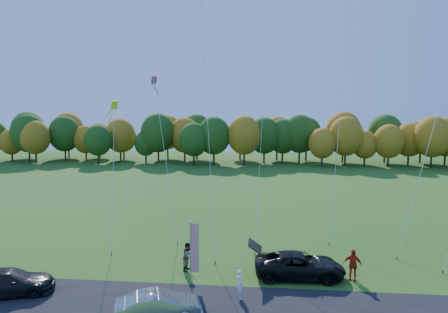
# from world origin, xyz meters

# --- Properties ---
(ground) EXTENTS (160.00, 160.00, 0.00)m
(ground) POSITION_xyz_m (0.00, 0.00, 0.00)
(ground) COLOR #2A5616
(asphalt_strip) EXTENTS (90.00, 6.00, 0.01)m
(asphalt_strip) POSITION_xyz_m (0.00, -4.00, 0.01)
(asphalt_strip) COLOR black
(asphalt_strip) RESTS_ON ground
(tree_line) EXTENTS (116.00, 12.00, 10.00)m
(tree_line) POSITION_xyz_m (0.00, 55.00, 0.00)
(tree_line) COLOR #1E4711
(tree_line) RESTS_ON ground
(black_suv) EXTENTS (5.70, 2.78, 1.56)m
(black_suv) POSITION_xyz_m (5.30, 0.72, 0.78)
(black_suv) COLOR black
(black_suv) RESTS_ON ground
(silver_sedan) EXTENTS (4.53, 2.76, 1.41)m
(silver_sedan) POSITION_xyz_m (-2.16, -5.21, 0.71)
(silver_sedan) COLOR #9A999D
(silver_sedan) RESTS_ON ground
(dark_truck_a) EXTENTS (5.37, 3.56, 1.45)m
(dark_truck_a) POSITION_xyz_m (-11.41, -3.33, 0.72)
(dark_truck_a) COLOR black
(dark_truck_a) RESTS_ON ground
(person_tailgate_a) EXTENTS (0.56, 0.69, 1.65)m
(person_tailgate_a) POSITION_xyz_m (1.74, -2.48, 0.82)
(person_tailgate_a) COLOR white
(person_tailgate_a) RESTS_ON ground
(person_tailgate_b) EXTENTS (0.86, 1.02, 1.84)m
(person_tailgate_b) POSITION_xyz_m (-1.87, 1.15, 0.92)
(person_tailgate_b) COLOR gray
(person_tailgate_b) RESTS_ON ground
(person_east) EXTENTS (1.23, 0.82, 1.94)m
(person_east) POSITION_xyz_m (8.52, 0.66, 0.97)
(person_east) COLOR red
(person_east) RESTS_ON ground
(feather_flag) EXTENTS (0.53, 0.07, 3.96)m
(feather_flag) POSITION_xyz_m (-1.08, -1.22, 2.42)
(feather_flag) COLOR #999999
(feather_flag) RESTS_ON ground
(kite_delta_blue) EXTENTS (4.70, 11.13, 32.81)m
(kite_delta_blue) POSITION_xyz_m (-1.76, 7.45, 16.06)
(kite_delta_blue) COLOR #4C3F33
(kite_delta_blue) RESTS_ON ground
(kite_parafoil_orange) EXTENTS (5.30, 11.60, 31.20)m
(kite_parafoil_orange) POSITION_xyz_m (9.97, 12.62, 15.48)
(kite_parafoil_orange) COLOR #4C3F33
(kite_parafoil_orange) RESTS_ON ground
(kite_delta_red) EXTENTS (2.84, 11.01, 24.61)m
(kite_delta_red) POSITION_xyz_m (2.97, 9.60, 12.51)
(kite_delta_red) COLOR #4C3F33
(kite_delta_red) RESTS_ON ground
(kite_parafoil_rainbow) EXTENTS (8.22, 6.86, 19.62)m
(kite_parafoil_rainbow) POSITION_xyz_m (15.73, 7.61, 9.66)
(kite_parafoil_rainbow) COLOR #4C3F33
(kite_parafoil_rainbow) RESTS_ON ground
(kite_diamond_yellow) EXTENTS (1.84, 5.25, 11.59)m
(kite_diamond_yellow) POSITION_xyz_m (-8.57, 5.67, 5.65)
(kite_diamond_yellow) COLOR #4C3F33
(kite_diamond_yellow) RESTS_ON ground
(kite_diamond_pink) EXTENTS (4.56, 8.81, 14.13)m
(kite_diamond_pink) POSITION_xyz_m (-5.64, 10.23, 6.80)
(kite_diamond_pink) COLOR #4C3F33
(kite_diamond_pink) RESTS_ON ground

